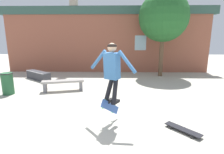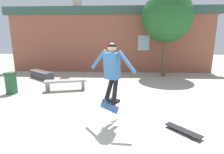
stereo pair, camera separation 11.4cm
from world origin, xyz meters
name	(u,v)px [view 1 (the left image)]	position (x,y,z in m)	size (l,w,h in m)	color
ground_plane	(94,120)	(0.00, 0.00, 0.00)	(40.00, 40.00, 0.00)	#B2AD9E
building_backdrop	(107,38)	(-0.02, 7.06, 2.12)	(13.38, 0.52, 5.29)	#93513D
tree_right	(163,17)	(3.12, 5.71, 3.24)	(2.67, 2.67, 4.59)	brown
park_bench	(63,83)	(-1.58, 2.63, 0.33)	(1.69, 0.78, 0.45)	gray
skate_ledge	(38,75)	(-3.50, 4.63, 0.22)	(1.65, 1.41, 0.44)	#38383D
trash_bin	(8,83)	(-3.57, 2.15, 0.44)	(0.46, 0.46, 0.83)	#235633
skater	(112,68)	(0.48, -0.15, 1.41)	(1.13, 0.75, 1.46)	teal
skateboard_flipping	(110,107)	(0.44, -0.12, 0.43)	(0.44, 0.67, 0.60)	#2D519E
skateboard_resting	(183,129)	(2.12, -0.53, 0.07)	(0.70, 0.77, 0.08)	black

